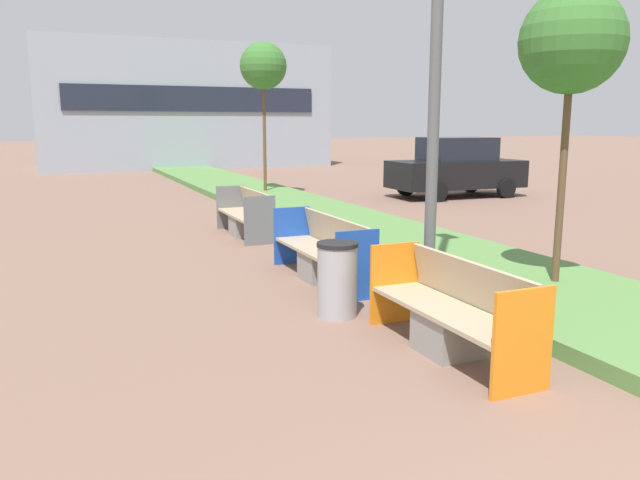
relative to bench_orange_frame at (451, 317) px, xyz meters
name	(u,v)px	position (x,y,z in m)	size (l,w,h in m)	color
planter_grass_strip	(334,221)	(2.26, 7.83, -0.28)	(2.80, 120.00, 0.18)	#568442
building_backdrop	(182,107)	(3.06, 29.61, 2.77)	(14.58, 7.08, 6.29)	#939EAD
bench_orange_frame	(451,317)	(0.00, 0.00, 0.00)	(0.65, 2.21, 0.94)	gray
bench_blue_frame	(323,255)	(0.00, 3.26, 0.01)	(0.65, 2.46, 0.94)	gray
bench_grey_frame	(246,218)	(0.00, 7.26, 0.00)	(0.65, 2.16, 0.94)	gray
litter_bin	(337,279)	(-0.55, 1.57, 0.08)	(0.49, 0.49, 0.90)	#9EA0A5
sapling_tree_near	(572,43)	(2.60, 1.31, 2.93)	(1.33, 1.33, 3.99)	brown
sapling_tree_far	(263,67)	(2.60, 13.91, 3.63)	(1.45, 1.45, 4.75)	brown
parked_car_distant	(456,168)	(8.07, 11.37, 0.54)	(4.25, 2.00, 1.86)	black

